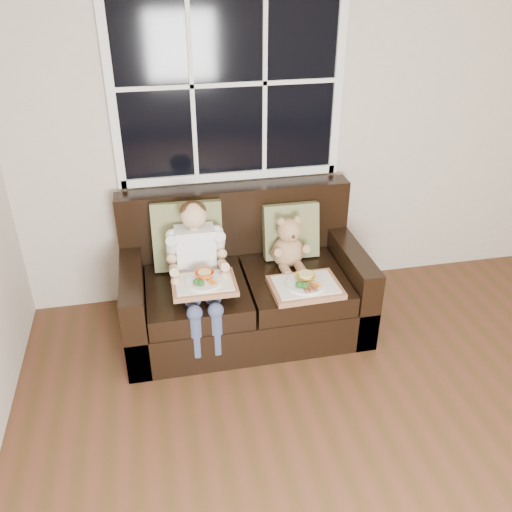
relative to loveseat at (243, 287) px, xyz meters
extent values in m
cube|color=#BBB09B|center=(0.69, 0.48, 1.04)|extent=(4.50, 0.02, 2.70)
cube|color=black|center=(0.00, 0.47, 1.34)|extent=(1.50, 0.02, 1.25)
cube|color=white|center=(0.00, 0.45, 0.69)|extent=(1.58, 0.04, 0.06)
cube|color=white|center=(-0.78, 0.45, 1.34)|extent=(0.06, 0.04, 1.37)
cube|color=white|center=(0.78, 0.45, 1.34)|extent=(0.06, 0.04, 1.37)
cube|color=white|center=(0.00, 0.45, 1.34)|extent=(1.50, 0.03, 0.03)
cube|color=black|center=(0.00, -0.07, -0.16)|extent=(1.70, 0.90, 0.30)
cube|color=black|center=(-0.77, -0.07, -0.01)|extent=(0.15, 0.90, 0.60)
cube|color=black|center=(0.78, -0.07, -0.01)|extent=(0.15, 0.90, 0.60)
cube|color=black|center=(0.00, 0.31, 0.32)|extent=(1.70, 0.18, 0.66)
cube|color=black|center=(-0.35, -0.15, 0.07)|extent=(0.68, 0.72, 0.15)
cube|color=black|center=(0.35, -0.15, 0.07)|extent=(0.68, 0.72, 0.15)
cube|color=olive|center=(-0.37, 0.15, 0.38)|extent=(0.50, 0.25, 0.50)
cube|color=olive|center=(0.39, 0.15, 0.34)|extent=(0.41, 0.19, 0.42)
cube|color=white|center=(-0.33, -0.02, 0.34)|extent=(0.27, 0.16, 0.37)
sphere|color=tan|center=(-0.33, -0.03, 0.62)|extent=(0.17, 0.17, 0.17)
ellipsoid|color=#372211|center=(-0.33, -0.01, 0.65)|extent=(0.17, 0.17, 0.12)
cylinder|color=#363F5F|center=(-0.40, -0.22, 0.19)|extent=(0.10, 0.33, 0.10)
cylinder|color=#363F5F|center=(-0.26, -0.22, 0.19)|extent=(0.10, 0.33, 0.10)
cylinder|color=#363F5F|center=(-0.40, -0.48, -0.01)|extent=(0.09, 0.09, 0.31)
cylinder|color=#363F5F|center=(-0.26, -0.48, -0.01)|extent=(0.09, 0.09, 0.31)
cylinder|color=tan|center=(-0.49, -0.14, 0.38)|extent=(0.07, 0.32, 0.26)
cylinder|color=tan|center=(-0.17, -0.14, 0.38)|extent=(0.07, 0.32, 0.26)
ellipsoid|color=#A07E54|center=(0.33, 0.02, 0.24)|extent=(0.24, 0.21, 0.24)
sphere|color=#A07E54|center=(0.33, 0.00, 0.43)|extent=(0.18, 0.18, 0.17)
sphere|color=#A07E54|center=(0.27, 0.01, 0.50)|extent=(0.06, 0.06, 0.06)
sphere|color=#A07E54|center=(0.39, 0.01, 0.50)|extent=(0.06, 0.06, 0.06)
sphere|color=#A07E54|center=(0.33, -0.06, 0.41)|extent=(0.07, 0.07, 0.07)
sphere|color=#311F16|center=(0.33, -0.09, 0.42)|extent=(0.03, 0.03, 0.03)
cylinder|color=#A07E54|center=(0.28, -0.11, 0.17)|extent=(0.07, 0.13, 0.07)
cylinder|color=#A07E54|center=(0.39, -0.11, 0.17)|extent=(0.07, 0.13, 0.07)
cube|color=#8E5F40|center=(-0.31, -0.31, 0.25)|extent=(0.42, 0.32, 0.03)
cube|color=silver|center=(-0.31, -0.31, 0.27)|extent=(0.37, 0.27, 0.01)
cylinder|color=silver|center=(-0.31, -0.32, 0.28)|extent=(0.24, 0.24, 0.01)
imported|color=#FD5B15|center=(-0.30, -0.27, 0.31)|extent=(0.13, 0.13, 0.04)
cylinder|color=#E6C17D|center=(-0.30, -0.27, 0.31)|extent=(0.09, 0.09, 0.02)
ellipsoid|color=#285F1E|center=(-0.37, -0.36, 0.31)|extent=(0.04, 0.04, 0.04)
ellipsoid|color=#285F1E|center=(-0.34, -0.37, 0.31)|extent=(0.04, 0.04, 0.04)
cylinder|color=orange|center=(-0.27, -0.36, 0.30)|extent=(0.05, 0.06, 0.02)
cube|color=#8E5F40|center=(0.36, -0.33, 0.16)|extent=(0.47, 0.37, 0.04)
cube|color=silver|center=(0.36, -0.33, 0.18)|extent=(0.42, 0.31, 0.01)
cylinder|color=silver|center=(0.36, -0.34, 0.19)|extent=(0.27, 0.27, 0.02)
imported|color=yellow|center=(0.38, -0.29, 0.22)|extent=(0.13, 0.13, 0.03)
cylinder|color=#E6C17D|center=(0.38, -0.29, 0.23)|extent=(0.10, 0.10, 0.02)
ellipsoid|color=#285F1E|center=(0.30, -0.39, 0.22)|extent=(0.05, 0.05, 0.04)
ellipsoid|color=#285F1E|center=(0.34, -0.40, 0.22)|extent=(0.05, 0.05, 0.04)
cylinder|color=orange|center=(0.41, -0.39, 0.21)|extent=(0.05, 0.07, 0.02)
cylinder|color=brown|center=(0.36, -0.42, 0.22)|extent=(0.03, 0.10, 0.02)
camera|label=1|loc=(-0.58, -3.26, 2.14)|focal=38.00mm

